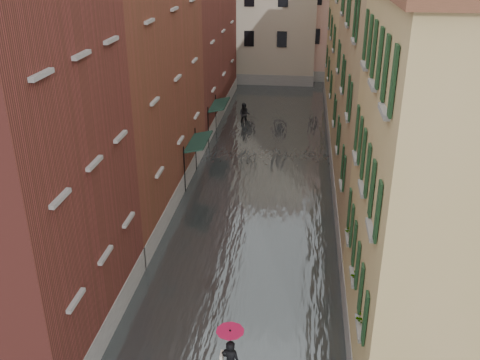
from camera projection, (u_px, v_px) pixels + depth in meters
The scene contains 14 objects.
ground at pixel (235, 311), 19.97m from camera, with size 120.00×120.00×0.00m, color #525254.
floodwater at pixel (263, 172), 31.71m from camera, with size 10.00×60.00×0.20m, color #404547.
building_left_mid at pixel (117, 83), 26.34m from camera, with size 6.00×14.00×12.50m, color brown.
building_left_far at pixel (182, 24), 39.62m from camera, with size 6.00×16.00×14.00m, color maroon.
building_right_near at pixel (471, 208), 15.04m from camera, with size 6.00×8.00×11.50m, color tan.
building_right_mid at pixel (409, 86), 24.71m from camera, with size 6.00×14.00×13.00m, color tan.
building_right_far at pixel (373, 45), 38.61m from camera, with size 6.00×16.00×11.50m, color tan.
building_end_cream at pixel (254, 10), 52.08m from camera, with size 12.00×9.00×13.00m, color #B9A793.
building_end_pink at pixel (346, 14), 53.11m from camera, with size 10.00×9.00×12.00m, color tan.
awning_near at pixel (198, 143), 29.44m from camera, with size 1.09×3.14×2.80m.
awning_far at pixel (219, 106), 36.09m from camera, with size 1.09×3.16×2.80m.
window_planters at pixel (360, 266), 16.37m from camera, with size 0.59×5.63×0.84m.
pedestrian_main at pixel (230, 354), 16.19m from camera, with size 0.86×0.86×2.06m.
pedestrian_far at pixel (244, 114), 39.71m from camera, with size 0.83×0.65×1.71m, color black.
Camera 1 is at (2.13, -16.09, 12.61)m, focal length 40.00 mm.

